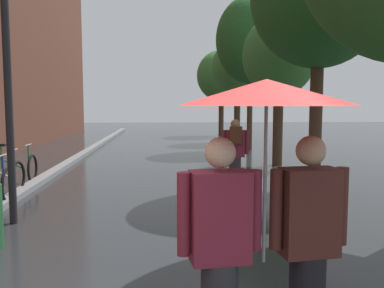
# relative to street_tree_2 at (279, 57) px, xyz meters

# --- Properties ---
(kerb_strip) EXTENTS (0.30, 36.00, 0.12)m
(kerb_strip) POSITION_rel_street_tree_2_xyz_m (-6.53, -0.21, -3.27)
(kerb_strip) COLOR slate
(kerb_strip) RESTS_ON ground
(street_tree_2) EXTENTS (2.24, 2.24, 4.61)m
(street_tree_2) POSITION_rel_street_tree_2_xyz_m (0.00, 0.00, 0.00)
(street_tree_2) COLOR #473323
(street_tree_2) RESTS_ON ground
(street_tree_3) EXTENTS (2.79, 2.79, 6.20)m
(street_tree_3) POSITION_rel_street_tree_2_xyz_m (-0.05, 4.08, 1.11)
(street_tree_3) COLOR #473323
(street_tree_3) RESTS_ON ground
(street_tree_4) EXTENTS (2.51, 2.51, 5.01)m
(street_tree_4) POSITION_rel_street_tree_2_xyz_m (0.05, 7.58, 0.32)
(street_tree_4) COLOR #473323
(street_tree_4) RESTS_ON ground
(street_tree_5) EXTENTS (2.91, 2.91, 5.08)m
(street_tree_5) POSITION_rel_street_tree_2_xyz_m (-0.14, 12.00, 0.21)
(street_tree_5) COLOR #473323
(street_tree_5) RESTS_ON ground
(parked_bicycle_5) EXTENTS (1.09, 0.72, 0.96)m
(parked_bicycle_5) POSITION_rel_street_tree_2_xyz_m (-7.20, -2.54, -2.95)
(parked_bicycle_5) COLOR black
(parked_bicycle_5) RESTS_ON ground
(couple_under_umbrella) EXTENTS (1.24, 1.21, 2.08)m
(couple_under_umbrella) POSITION_rel_street_tree_2_xyz_m (-2.80, -9.86, -1.90)
(couple_under_umbrella) COLOR #2D2D33
(couple_under_umbrella) RESTS_ON ground
(street_lamp_post) EXTENTS (0.24, 0.24, 4.20)m
(street_lamp_post) POSITION_rel_street_tree_2_xyz_m (-5.93, -5.97, -0.87)
(street_lamp_post) COLOR black
(street_lamp_post) RESTS_ON ground
(pedestrian_walking_midground) EXTENTS (0.59, 0.35, 1.58)m
(pedestrian_walking_midground) POSITION_rel_street_tree_2_xyz_m (-1.99, -3.83, -2.48)
(pedestrian_walking_midground) COLOR #2D2D33
(pedestrian_walking_midground) RESTS_ON ground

